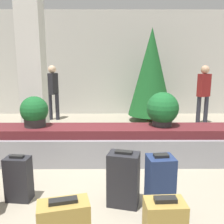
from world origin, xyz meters
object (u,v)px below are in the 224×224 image
object	(u,v)px
traveler_0	(204,90)
suitcase_2	(160,189)
potted_plant_1	(163,109)
decorated_tree	(151,72)
traveler_1	(53,88)
pillar	(32,64)
potted_plant_2	(34,112)
suitcase_0	(19,179)
suitcase_5	(123,179)

from	to	relation	value
traveler_0	suitcase_2	bearing A→B (deg)	-140.56
potted_plant_1	decorated_tree	distance (m)	2.91
suitcase_2	traveler_1	xyz separation A→B (m)	(-2.16, 4.70, 0.56)
traveler_0	decorated_tree	bearing A→B (deg)	138.05
pillar	traveler_0	bearing A→B (deg)	11.78
potted_plant_2	traveler_1	size ratio (longest dim) A/B	0.33
suitcase_0	potted_plant_1	world-z (taller)	potted_plant_1
potted_plant_1	traveler_1	world-z (taller)	traveler_1
suitcase_2	potted_plant_1	xyz separation A→B (m)	(0.36, 1.70, 0.52)
suitcase_0	traveler_1	size ratio (longest dim) A/B	0.37
traveler_1	decorated_tree	size ratio (longest dim) A/B	0.61
traveler_0	potted_plant_1	bearing A→B (deg)	-148.36
suitcase_2	decorated_tree	world-z (taller)	decorated_tree
suitcase_5	potted_plant_2	bearing A→B (deg)	149.99
suitcase_2	suitcase_5	bearing A→B (deg)	135.80
pillar	potted_plant_2	distance (m)	1.84
suitcase_2	suitcase_5	world-z (taller)	suitcase_2
decorated_tree	pillar	bearing A→B (deg)	-156.04
potted_plant_1	potted_plant_2	bearing A→B (deg)	-179.23
potted_plant_1	potted_plant_2	distance (m)	2.15
potted_plant_2	traveler_0	xyz separation A→B (m)	(3.74, 2.49, 0.08)
suitcase_2	pillar	bearing A→B (deg)	118.88
suitcase_5	potted_plant_1	bearing A→B (deg)	77.03
suitcase_5	traveler_0	size ratio (longest dim) A/B	0.43
traveler_1	traveler_0	bearing A→B (deg)	99.13
suitcase_2	traveler_0	distance (m)	4.63
suitcase_2	traveler_0	bearing A→B (deg)	59.19
suitcase_2	decorated_tree	distance (m)	4.71
potted_plant_2	traveler_0	bearing A→B (deg)	33.67
suitcase_2	potted_plant_1	bearing A→B (deg)	72.40
suitcase_2	potted_plant_2	xyz separation A→B (m)	(-1.79, 1.67, 0.48)
traveler_0	suitcase_0	bearing A→B (deg)	-159.04
traveler_1	suitcase_5	bearing A→B (deg)	38.73
suitcase_5	decorated_tree	world-z (taller)	decorated_tree
suitcase_0	decorated_tree	bearing A→B (deg)	67.29
suitcase_5	traveler_0	bearing A→B (deg)	73.31
decorated_tree	potted_plant_1	bearing A→B (deg)	-94.96
suitcase_2	potted_plant_2	distance (m)	2.50
traveler_0	traveler_1	xyz separation A→B (m)	(-4.11, 0.54, -0.01)
potted_plant_2	decorated_tree	bearing A→B (deg)	50.32
suitcase_2	traveler_0	xyz separation A→B (m)	(1.95, 4.16, 0.57)
traveler_0	suitcase_5	bearing A→B (deg)	-146.34
suitcase_2	potted_plant_1	world-z (taller)	potted_plant_1
traveler_1	decorated_tree	world-z (taller)	decorated_tree
suitcase_5	traveler_1	world-z (taller)	traveler_1
suitcase_0	traveler_0	distance (m)	5.24
potted_plant_1	decorated_tree	size ratio (longest dim) A/B	0.22
pillar	suitcase_5	bearing A→B (deg)	-57.59
pillar	traveler_0	xyz separation A→B (m)	(4.21, 0.88, -0.68)
potted_plant_1	traveler_0	xyz separation A→B (m)	(1.59, 2.46, 0.04)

